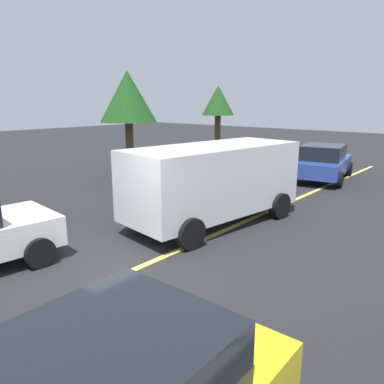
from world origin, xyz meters
The scene contains 6 objects.
ground_plane centered at (0.00, 0.00, 0.00)m, with size 80.00×80.00×0.00m, color #262628.
lane_marking_centre centered at (3.00, 0.00, 0.01)m, with size 28.00×0.16×0.01m, color #E0D14C.
white_van centered at (3.98, 0.64, 1.27)m, with size 5.40×2.77×2.20m.
car_blue_behind_van centered at (11.93, 0.70, 0.78)m, with size 4.51×2.73×1.54m.
tree_left_verge centered at (6.60, 7.32, 3.53)m, with size 2.44×2.44×4.66m.
tree_centre_verge centered at (14.54, 8.45, 3.33)m, with size 1.97×1.97×4.31m.
Camera 1 is at (-3.99, -5.47, 3.36)m, focal length 34.64 mm.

